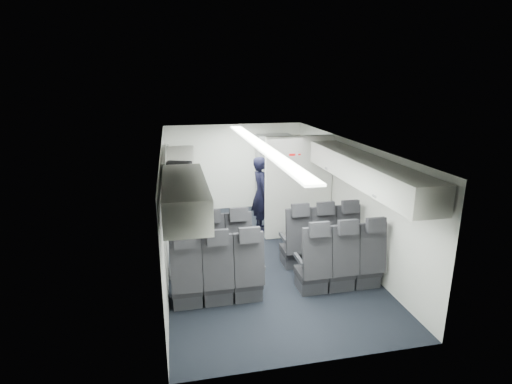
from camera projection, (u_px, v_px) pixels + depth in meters
name	position (u px, v px, depth m)	size (l,w,h in m)	color
cabin_shell	(261.00, 199.00, 7.24)	(3.41, 6.01, 2.16)	black
seat_row_front	(267.00, 248.00, 6.94)	(3.33, 0.56, 1.24)	#27272A
seat_row_mid	(281.00, 271.00, 6.09)	(3.33, 0.56, 1.24)	#27272A
overhead_bin_left_rear	(185.00, 196.00, 4.87)	(0.53, 1.80, 0.40)	silver
overhead_bin_left_front_open	(178.00, 173.00, 6.55)	(0.64, 1.70, 0.72)	#9E9E93
overhead_bin_right_rear	(393.00, 184.00, 5.43)	(0.53, 1.80, 0.40)	silver
overhead_bin_right_front	(341.00, 159.00, 7.08)	(0.53, 1.70, 0.40)	silver
bulkhead_partition	(299.00, 187.00, 8.20)	(1.40, 0.15, 2.13)	white
galley_unit	(274.00, 173.00, 10.03)	(0.85, 0.52, 1.90)	#939399
boarding_door	(169.00, 191.00, 8.42)	(0.12, 1.27, 1.86)	silver
flight_attendant	(261.00, 194.00, 8.65)	(0.60, 0.39, 1.64)	black
carry_on_bag	(178.00, 170.00, 6.43)	(0.40, 0.28, 0.24)	black
papers	(270.00, 181.00, 8.56)	(0.21, 0.02, 0.15)	white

